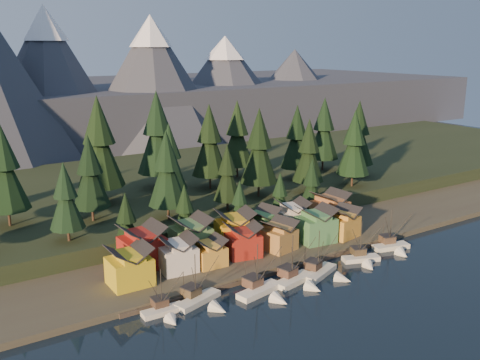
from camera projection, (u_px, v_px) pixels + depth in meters
ground at (321, 297)px, 115.46m from camera, size 500.00×500.00×0.00m
shore_strip at (224, 239)px, 147.75m from camera, size 400.00×50.00×1.50m
hillside at (150, 191)px, 187.79m from camera, size 420.00×100.00×6.00m
dock at (275, 269)px, 128.73m from camera, size 80.00×4.00×1.00m
mountain_ridge at (45, 97)px, 280.24m from camera, size 560.00×190.00×90.00m
boat_0 at (165, 306)px, 107.17m from camera, size 9.09×9.86×10.58m
boat_1 at (202, 295)px, 111.65m from camera, size 11.72×12.20×11.98m
boat_2 at (264, 286)px, 115.67m from camera, size 11.94×12.63×12.59m
boat_3 at (298, 274)px, 120.97m from camera, size 11.19×11.77×12.72m
boat_4 at (325, 267)px, 125.25m from camera, size 11.57×12.01×12.19m
boat_5 at (363, 254)px, 133.30m from camera, size 10.09×10.58×11.31m
boat_6 at (394, 242)px, 141.14m from camera, size 10.68×11.20×12.02m
house_front_0 at (129, 264)px, 117.06m from camera, size 8.96×8.47×8.94m
house_front_1 at (177, 253)px, 124.40m from camera, size 8.87×8.58×8.43m
house_front_2 at (209, 251)px, 127.74m from camera, size 7.12×7.17×6.79m
house_front_3 at (243, 239)px, 133.32m from camera, size 9.60×9.31×8.29m
house_front_4 at (278, 234)px, 137.56m from camera, size 9.07×9.55×7.78m
house_front_5 at (316, 224)px, 142.80m from camera, size 10.09×9.38×9.54m
house_front_6 at (342, 221)px, 146.72m from camera, size 9.64×9.28×8.27m
house_back_0 at (142, 245)px, 126.16m from camera, size 9.87×9.50×10.39m
house_back_1 at (191, 235)px, 133.47m from camera, size 9.14×9.25×9.99m
house_back_2 at (235, 228)px, 139.09m from camera, size 10.87×10.30×9.81m
house_back_3 at (261, 223)px, 144.29m from camera, size 10.02×9.27×8.85m
house_back_4 at (292, 215)px, 150.21m from camera, size 10.19×9.95×9.16m
house_back_5 at (330, 208)px, 156.03m from camera, size 9.18×9.28×9.92m
tree_hill_1 at (4, 170)px, 138.95m from camera, size 12.04×12.04×28.06m
tree_hill_2 at (66, 198)px, 129.10m from camera, size 8.55×8.55×19.92m
tree_hill_3 at (90, 174)px, 143.60m from camera, size 10.27×10.27×23.93m
tree_hill_4 at (99, 145)px, 158.81m from camera, size 14.08×14.08×32.80m
tree_hill_5 at (167, 171)px, 144.85m from camera, size 10.76×10.76×25.08m
tree_hill_6 at (170, 159)px, 161.35m from camera, size 10.49×10.49×24.43m
tree_hill_7 at (227, 175)px, 153.49m from camera, size 8.39×8.39×19.55m
tree_hill_8 at (210, 143)px, 176.01m from camera, size 12.22×12.22×28.46m
tree_hill_9 at (259, 149)px, 166.47m from camera, size 12.13×12.13×28.25m
tree_hill_10 at (237, 136)px, 191.02m from camera, size 12.05×12.05×28.08m
tree_hill_11 at (309, 153)px, 171.41m from camera, size 10.43×10.43×24.29m
tree_hill_12 at (297, 139)px, 188.31m from camera, size 11.45×11.45×26.67m
tree_hill_13 at (354, 145)px, 179.07m from camera, size 11.19×11.19×26.06m
tree_hill_14 at (324, 131)px, 202.54m from camera, size 11.98×11.98×27.91m
tree_hill_15 at (158, 135)px, 176.15m from camera, size 14.05×14.05×32.74m
tree_hill_17 at (358, 135)px, 193.32m from camera, size 11.89×11.89×27.70m
tree_shore_0 at (126, 223)px, 130.47m from camera, size 7.28×7.28×16.96m
tree_shore_1 at (185, 212)px, 138.96m from camera, size 7.19×7.19×16.74m
tree_shore_2 at (240, 205)px, 148.15m from camera, size 6.58×6.58×15.32m
tree_shore_3 at (280, 196)px, 155.49m from camera, size 6.79×6.79×15.81m
tree_shore_4 at (312, 186)px, 161.48m from camera, size 7.93×7.93×18.47m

